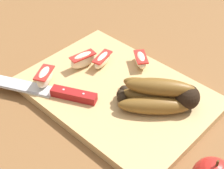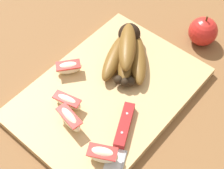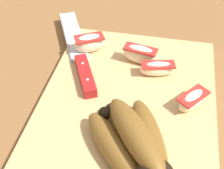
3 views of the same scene
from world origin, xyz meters
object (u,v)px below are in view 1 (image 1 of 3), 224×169
at_px(apple_wedge_near, 45,77).
at_px(apple_wedge_extra, 83,60).
at_px(banana_bunch, 160,95).
at_px(apple_wedge_far, 102,60).
at_px(chefs_knife, 53,91).
at_px(apple_wedge_middle, 141,60).

bearing_deg(apple_wedge_near, apple_wedge_extra, 81.40).
xyz_separation_m(banana_bunch, apple_wedge_far, (-0.18, 0.01, -0.01)).
distance_m(chefs_knife, apple_wedge_extra, 0.11).
bearing_deg(apple_wedge_middle, apple_wedge_near, -119.00).
height_order(chefs_knife, apple_wedge_far, apple_wedge_far).
relative_size(banana_bunch, apple_wedge_middle, 2.79).
bearing_deg(apple_wedge_near, apple_wedge_middle, 61.00).
relative_size(banana_bunch, apple_wedge_extra, 2.48).
bearing_deg(apple_wedge_far, banana_bunch, -4.34).
bearing_deg(apple_wedge_extra, apple_wedge_far, 51.09).
height_order(banana_bunch, chefs_knife, banana_bunch).
relative_size(banana_bunch, chefs_knife, 0.65).
height_order(apple_wedge_middle, apple_wedge_extra, apple_wedge_extra).
bearing_deg(apple_wedge_middle, chefs_knife, -109.43).
xyz_separation_m(chefs_knife, apple_wedge_middle, (0.07, 0.21, 0.01)).
distance_m(banana_bunch, chefs_knife, 0.23).
bearing_deg(chefs_knife, apple_wedge_middle, 70.57).
bearing_deg(chefs_knife, apple_wedge_near, 166.41).
xyz_separation_m(apple_wedge_near, apple_wedge_far, (0.04, 0.14, -0.00)).
relative_size(banana_bunch, apple_wedge_far, 2.56).
xyz_separation_m(apple_wedge_near, apple_wedge_extra, (0.02, 0.10, -0.00)).
bearing_deg(apple_wedge_middle, banana_bunch, -33.65).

